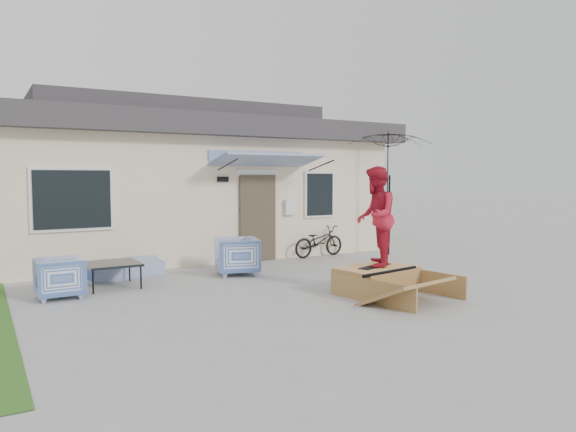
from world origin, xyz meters
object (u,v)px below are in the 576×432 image
armchair_right (237,254)px  patio_umbrella (389,189)px  skate_ramp (377,280)px  coffee_table (112,275)px  skater (376,215)px  bicycle (319,238)px  loveseat (125,263)px  armchair_left (60,276)px  skateboard (375,266)px

armchair_right → patio_umbrella: 4.90m
skate_ramp → patio_umbrella: bearing=36.7°
patio_umbrella → skate_ramp: bearing=-133.5°
coffee_table → skater: 4.97m
coffee_table → bicycle: bicycle is taller
patio_umbrella → loveseat: bearing=177.9°
coffee_table → bicycle: (5.44, 1.25, 0.26)m
coffee_table → bicycle: size_ratio=0.61×
armchair_left → bicycle: size_ratio=0.50×
skate_ramp → skateboard: (-0.01, 0.04, 0.25)m
armchair_right → coffee_table: size_ratio=0.92×
coffee_table → skater: (3.94, -2.80, 1.16)m
loveseat → bicycle: bicycle is taller
loveseat → armchair_right: (2.11, -0.85, 0.14)m
coffee_table → loveseat: bearing=62.7°
armchair_right → skateboard: bearing=41.3°
bicycle → skateboard: 4.32m
loveseat → coffee_table: (-0.45, -0.87, -0.06)m
coffee_table → skater: size_ratio=0.53×
loveseat → bicycle: 5.01m
bicycle → skateboard: (-1.49, -4.05, -0.01)m
bicycle → patio_umbrella: (1.80, -0.63, 1.26)m
armchair_right → skateboard: size_ratio=1.04×
bicycle → patio_umbrella: 2.29m
coffee_table → bicycle: 5.58m
armchair_left → skateboard: size_ratio=0.92×
bicycle → skateboard: bicycle is taller
skate_ramp → skateboard: size_ratio=2.17×
skateboard → patio_umbrella: bearing=25.2°
patio_umbrella → skateboard: bearing=-133.9°
bicycle → skate_ramp: bearing=154.1°
coffee_table → patio_umbrella: bearing=4.9°
coffee_table → skateboard: skateboard is taller
coffee_table → bicycle: bearing=13.0°
armchair_left → patio_umbrella: size_ratio=0.27×
skate_ramp → loveseat: bearing=123.5°
armchair_left → skater: skater is taller
bicycle → skater: size_ratio=0.86×
armchair_left → armchair_right: size_ratio=0.88×
armchair_right → bicycle: size_ratio=0.57×
armchair_left → skater: size_ratio=0.43×
bicycle → patio_umbrella: bearing=-115.2°
patio_umbrella → skater: 4.76m
armchair_left → skater: 5.52m
patio_umbrella → skater: bearing=-133.9°
armchair_left → skate_ramp: size_ratio=0.42×
loveseat → armchair_left: armchair_left is taller
skateboard → skater: size_ratio=0.47×
bicycle → skater: 4.41m
skateboard → armchair_right: bearing=95.3°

